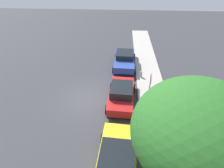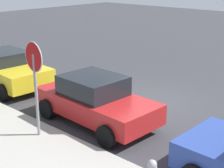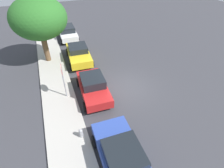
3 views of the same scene
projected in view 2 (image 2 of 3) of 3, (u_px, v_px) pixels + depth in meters
name	position (u px, v px, depth m)	size (l,w,h in m)	color
ground_plane	(147.00, 101.00, 12.40)	(60.00, 60.00, 0.00)	#38383D
sidewalk_curb	(33.00, 150.00, 8.89)	(32.00, 2.27, 0.14)	#B2ADA3
stop_sign	(35.00, 73.00, 9.01)	(0.82, 0.09, 2.78)	gray
parked_car_red	(95.00, 100.00, 10.46)	(4.08, 2.13, 1.48)	red
parked_car_yellow	(6.00, 69.00, 13.87)	(4.38, 2.26, 1.44)	yellow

